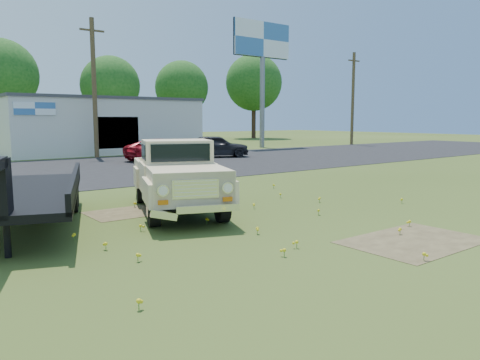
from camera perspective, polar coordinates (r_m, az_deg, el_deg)
name	(u,v)px	position (r m, az deg, el deg)	size (l,w,h in m)	color
ground	(267,225)	(11.39, 3.37, -5.54)	(140.00, 140.00, 0.00)	#364917
asphalt_lot	(70,171)	(24.63, -20.05, 1.05)	(90.00, 14.00, 0.02)	black
dirt_patch_a	(414,241)	(10.60, 20.48, -6.99)	(3.00, 2.00, 0.01)	#4B4028
dirt_patch_b	(129,212)	(13.25, -13.33, -3.87)	(2.20, 1.60, 0.01)	#4B4028
commercial_building	(98,125)	(37.79, -16.96, 6.45)	(14.20, 8.20, 4.15)	silver
billboard	(262,51)	(42.78, 2.73, 15.49)	(6.10, 0.45, 11.05)	slate
utility_pole_mid	(94,87)	(32.48, -17.35, 10.74)	(1.60, 0.30, 9.00)	#473721
utility_pole_east	(353,98)	(48.12, 13.59, 9.69)	(1.60, 0.30, 9.00)	#473721
treeline_d	(1,75)	(49.93, -27.14, 11.32)	(6.72, 6.72, 10.00)	#352218
treeline_e	(110,86)	(51.27, -15.53, 11.03)	(6.08, 6.08, 9.04)	#352218
treeline_f	(182,88)	(57.96, -7.12, 11.11)	(6.40, 6.40, 9.52)	#352218
treeline_g	(254,83)	(62.49, 1.69, 11.77)	(7.36, 7.36, 10.95)	#352218
vintage_pickup_truck	(177,176)	(13.02, -7.68, 0.52)	(2.14, 5.51, 2.00)	beige
flatbed_trailer	(25,187)	(12.21, -24.77, -0.76)	(2.34, 7.02, 1.92)	black
red_pickup	(164,150)	(29.21, -9.28, 3.65)	(2.21, 4.80, 1.33)	maroon
dark_sedan	(216,146)	(31.34, -2.94, 4.13)	(1.75, 4.35, 1.48)	black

